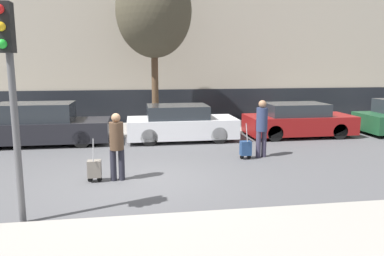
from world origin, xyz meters
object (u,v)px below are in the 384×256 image
Objects in this scene: parked_car_1 at (181,124)px; trolley_right at (246,148)px; pedestrian_right at (262,125)px; traffic_light at (9,71)px; parked_car_2 at (298,121)px; pedestrian_left at (117,143)px; bare_tree_near_crossing at (154,11)px; trolley_left at (94,169)px; parked_car_0 at (40,125)px.

parked_car_1 reaches higher than trolley_right.
traffic_light is at bearing -160.02° from pedestrian_right.
traffic_light is at bearing -139.99° from parked_car_2.
bare_tree_near_crossing is at bearing 74.59° from pedestrian_left.
pedestrian_right is at bearing -60.00° from bare_tree_near_crossing.
parked_car_2 is 8.72m from trolley_left.
pedestrian_right is at bearing 14.87° from trolley_right.
parked_car_0 is 7.74m from pedestrian_right.
parked_car_1 is 1.06× the size of traffic_light.
parked_car_2 is 3.87× the size of trolley_left.
parked_car_1 is 3.75× the size of trolley_left.
bare_tree_near_crossing reaches higher than trolley_right.
trolley_right is (4.27, 1.57, 0.01)m from trolley_left.
parked_car_0 reaches higher than parked_car_2.
trolley_right is at bearing 18.13° from pedestrian_left.
traffic_light reaches higher than trolley_left.
bare_tree_near_crossing reaches higher than parked_car_2.
parked_car_2 is 7.25m from bare_tree_near_crossing.
traffic_light is at bearing -127.84° from pedestrian_left.
parked_car_2 is at bearing -20.75° from bare_tree_near_crossing.
bare_tree_near_crossing is at bearing 72.16° from traffic_light.
parked_car_2 is at bearing -0.20° from parked_car_0.
parked_car_0 is 6.31m from bare_tree_near_crossing.
pedestrian_right is at bearing 17.24° from pedestrian_left.
pedestrian_right is 7.03m from bare_tree_near_crossing.
pedestrian_left reaches higher than parked_car_0.
trolley_left is 5.14m from pedestrian_right.
parked_car_2 is at bearing 0.61° from parked_car_1.
pedestrian_right is 1.62× the size of trolley_right.
parked_car_0 is at bearing -154.19° from bare_tree_near_crossing.
parked_car_1 is 5.38m from trolley_left.
trolley_right is 0.29× the size of traffic_light.
pedestrian_left is (-2.15, -4.60, 0.32)m from parked_car_1.
traffic_light is (-3.74, -7.00, 2.09)m from parked_car_1.
trolley_left is 4.55m from trolley_right.
parked_car_1 is 2.41× the size of pedestrian_left.
pedestrian_left is at bearing 4.23° from trolley_left.
pedestrian_right is (2.11, -2.93, 0.37)m from parked_car_1.
parked_car_1 is (5.02, -0.08, -0.06)m from parked_car_0.
parked_car_1 is at bearing 60.82° from pedestrian_left.
pedestrian_right is 0.26× the size of bare_tree_near_crossing.
traffic_light is (-5.85, -4.06, 1.71)m from pedestrian_right.
traffic_light reaches higher than parked_car_2.
bare_tree_near_crossing reaches higher than traffic_light.
pedestrian_left is 0.83m from trolley_left.
parked_car_0 reaches higher than trolley_right.
parked_car_2 is 0.62× the size of bare_tree_near_crossing.
traffic_light is 0.57× the size of bare_tree_near_crossing.
parked_car_2 is 2.49× the size of pedestrian_left.
parked_car_0 is 7.32m from trolley_right.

